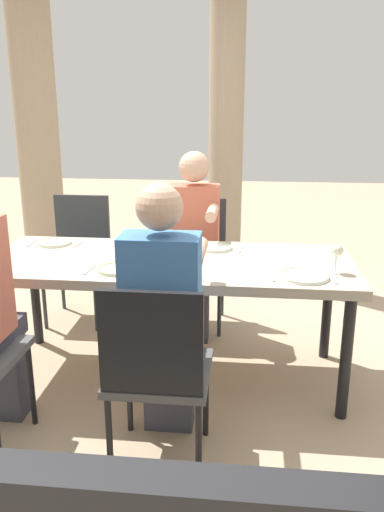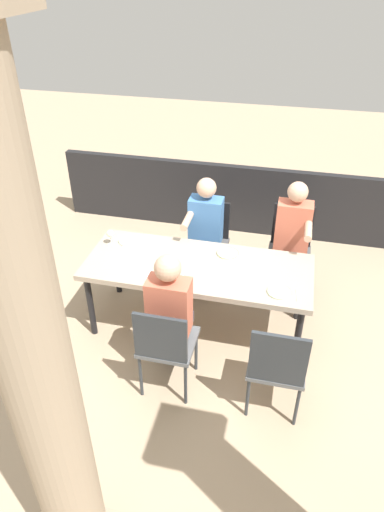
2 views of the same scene
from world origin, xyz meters
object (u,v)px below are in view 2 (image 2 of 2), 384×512
object	(u,v)px
plate_1	(228,253)
diner_woman_green	(171,312)
chair_west_south	(290,245)
chair_west_north	(277,364)
plate_3	(131,240)
chair_mid_north	(165,343)
chair_mid_south	(208,238)
dining_table	(198,270)
stone_column_centre	(42,389)
diner_guest_third	(204,234)
diner_man_white	(291,242)
plate_0	(279,292)
wine_glass_3	(110,234)
plate_2	(164,276)

from	to	relation	value
plate_1	diner_woman_green	bearing A→B (deg)	70.36
plate_1	chair_west_south	bearing A→B (deg)	-133.48
chair_west_north	plate_3	size ratio (longest dim) A/B	3.73
chair_mid_north	chair_west_south	bearing A→B (deg)	-117.67
diner_woman_green	plate_1	xyz separation A→B (m)	(-0.31, -0.88, 0.06)
chair_west_north	chair_mid_south	bearing A→B (deg)	-62.34
dining_table	chair_west_south	xyz separation A→B (m)	(-0.81, -0.84, -0.13)
diner_woman_green	stone_column_centre	size ratio (longest dim) A/B	0.41
chair_west_south	stone_column_centre	size ratio (longest dim) A/B	0.31
plate_3	chair_west_south	bearing A→B (deg)	-158.93
diner_woman_green	stone_column_centre	xyz separation A→B (m)	(0.14, 1.55, 0.84)
diner_guest_third	stone_column_centre	size ratio (longest dim) A/B	0.41
chair_west_south	diner_man_white	xyz separation A→B (m)	(-0.00, 0.20, 0.16)
diner_man_white	diner_woman_green	bearing A→B (deg)	55.25
plate_0	chair_west_north	bearing A→B (deg)	94.86
chair_west_north	chair_mid_north	distance (m)	0.88
diner_woman_green	diner_guest_third	xyz separation A→B (m)	(0.00, -1.27, -0.00)
dining_table	stone_column_centre	xyz separation A→B (m)	(0.22, 2.19, 0.85)
chair_west_north	wine_glass_3	world-z (taller)	chair_west_north
diner_man_white	wine_glass_3	world-z (taller)	diner_man_white
chair_mid_south	plate_2	size ratio (longest dim) A/B	4.35
wine_glass_3	plate_3	bearing A→B (deg)	-149.09
diner_woman_green	plate_0	size ratio (longest dim) A/B	6.16
chair_mid_south	plate_1	xyz separation A→B (m)	(-0.31, 0.60, 0.23)
chair_mid_south	plate_2	world-z (taller)	chair_mid_south
chair_west_south	diner_woman_green	world-z (taller)	diner_woman_green
diner_woman_green	plate_2	xyz separation A→B (m)	(0.17, -0.40, 0.06)
diner_man_white	plate_1	size ratio (longest dim) A/B	6.36
plate_0	plate_3	world-z (taller)	same
chair_mid_south	diner_guest_third	size ratio (longest dim) A/B	0.70
plate_0	plate_3	bearing A→B (deg)	-18.22
chair_west_north	chair_mid_south	world-z (taller)	chair_west_north
plate_0	wine_glass_3	bearing A→B (deg)	-13.26
plate_0	wine_glass_3	size ratio (longest dim) A/B	1.31
plate_3	plate_1	bearing A→B (deg)	179.49
plate_0	diner_woman_green	bearing A→B (deg)	25.38
dining_table	chair_mid_south	xyz separation A→B (m)	(0.07, -0.84, -0.16)
diner_man_white	diner_guest_third	bearing A→B (deg)	0.44
diner_woman_green	wine_glass_3	size ratio (longest dim) A/B	8.07
diner_man_white	wine_glass_3	distance (m)	1.79
plate_2	plate_0	bearing A→B (deg)	179.97
dining_table	plate_1	size ratio (longest dim) A/B	9.98
diner_guest_third	stone_column_centre	distance (m)	2.95
dining_table	plate_0	bearing A→B (deg)	162.27
chair_mid_north	chair_west_north	bearing A→B (deg)	179.75
chair_mid_south	plate_0	size ratio (longest dim) A/B	4.34
diner_guest_third	plate_1	size ratio (longest dim) A/B	6.12
plate_1	plate_2	xyz separation A→B (m)	(0.48, 0.48, 0.00)
chair_west_north	wine_glass_3	bearing A→B (deg)	-30.11
chair_mid_south	wine_glass_3	xyz separation A→B (m)	(0.83, 0.69, 0.34)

